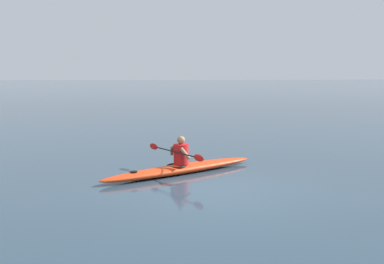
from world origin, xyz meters
The scene contains 3 objects.
ground_plane centered at (0.00, 0.00, 0.00)m, with size 160.00×160.00×0.00m, color #283D4C.
kayak centered at (0.77, -2.07, 0.12)m, with size 4.24×3.07×0.24m.
kayaker centered at (0.78, -2.07, 0.55)m, with size 1.38×2.05×0.75m.
Camera 1 is at (1.15, 10.26, 2.82)m, focal length 45.06 mm.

